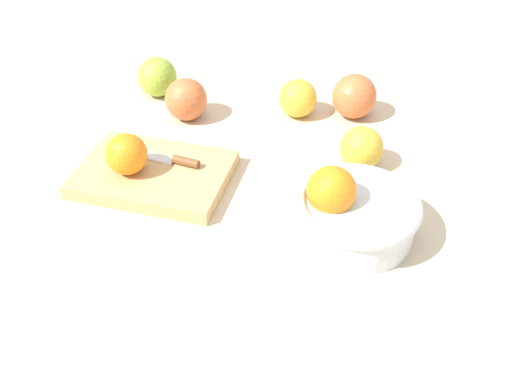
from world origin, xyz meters
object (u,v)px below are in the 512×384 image
(bowl, at_px, (352,211))
(apple_front_left, at_px, (298,98))
(cutting_board, at_px, (154,174))
(knife, at_px, (168,159))
(apple_front_left_3, at_px, (354,96))
(apple_front_left_2, at_px, (361,148))
(apple_front_right_2, at_px, (157,77))
(orange_on_board, at_px, (127,154))
(apple_front_right, at_px, (186,99))

(bowl, bearing_deg, apple_front_left, -69.64)
(cutting_board, height_order, knife, knife)
(bowl, distance_m, apple_front_left_3, 0.33)
(apple_front_left_3, bearing_deg, cutting_board, 40.93)
(apple_front_left_2, distance_m, apple_front_left_3, 0.16)
(apple_front_right_2, bearing_deg, apple_front_left, 174.29)
(apple_front_left, height_order, apple_front_left_3, apple_front_left_3)
(orange_on_board, relative_size, apple_front_right, 0.83)
(cutting_board, relative_size, apple_front_right, 3.02)
(apple_front_right, bearing_deg, apple_front_left, -166.48)
(apple_front_right, relative_size, apple_front_left_2, 1.09)
(bowl, distance_m, knife, 0.32)
(apple_front_right_2, bearing_deg, knife, 111.81)
(knife, relative_size, apple_front_left_2, 2.15)
(bowl, height_order, knife, bowl)
(apple_front_left, bearing_deg, apple_front_right, 13.52)
(apple_front_left_3, bearing_deg, apple_front_right_2, -1.72)
(apple_front_right, xyz_separation_m, apple_front_left_2, (-0.33, 0.10, -0.00))
(knife, relative_size, apple_front_left, 2.16)
(apple_front_right_2, bearing_deg, apple_front_right, 136.70)
(cutting_board, xyz_separation_m, orange_on_board, (0.03, 0.01, 0.04))
(orange_on_board, bearing_deg, apple_front_right_2, -80.40)
(apple_front_left_2, relative_size, apple_front_right_2, 0.92)
(knife, bearing_deg, orange_on_board, 36.37)
(apple_front_left, distance_m, apple_front_right, 0.21)
(apple_front_right_2, relative_size, apple_front_left_3, 0.94)
(apple_front_left, relative_size, apple_front_right, 0.91)
(apple_front_left, height_order, apple_front_right, apple_front_right)
(knife, relative_size, apple_front_right_2, 1.98)
(apple_front_left_2, bearing_deg, knife, 14.19)
(apple_front_right, relative_size, apple_front_left_3, 0.95)
(apple_front_left, xyz_separation_m, apple_front_right_2, (0.29, -0.03, 0.00))
(apple_front_left, relative_size, apple_front_left_2, 1.00)
(apple_front_left_2, bearing_deg, apple_front_left_3, -82.81)
(apple_front_left_2, bearing_deg, cutting_board, 17.40)
(knife, xyz_separation_m, apple_front_right_2, (0.10, -0.25, 0.01))
(cutting_board, distance_m, apple_front_left_2, 0.34)
(bowl, distance_m, apple_front_left, 0.34)
(orange_on_board, distance_m, apple_front_left_3, 0.44)
(cutting_board, bearing_deg, apple_front_left, -129.10)
(bowl, distance_m, orange_on_board, 0.36)
(knife, bearing_deg, bowl, 162.95)
(knife, height_order, apple_front_left_2, apple_front_left_2)
(bowl, distance_m, apple_front_right, 0.42)
(orange_on_board, xyz_separation_m, apple_front_left_2, (-0.36, -0.12, -0.02))
(apple_front_right_2, height_order, apple_front_left_3, apple_front_left_3)
(orange_on_board, distance_m, apple_front_left_2, 0.38)
(bowl, xyz_separation_m, knife, (0.30, -0.09, -0.01))
(apple_front_right, bearing_deg, apple_front_right_2, -43.30)
(orange_on_board, bearing_deg, cutting_board, -157.85)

